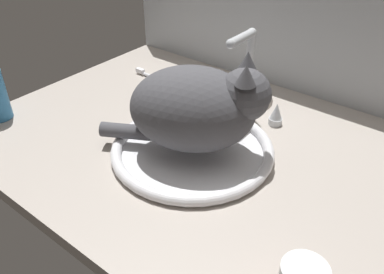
% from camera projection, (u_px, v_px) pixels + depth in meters
% --- Properties ---
extents(countertop, '(1.02, 0.71, 0.03)m').
position_uv_depth(countertop, '(203.00, 150.00, 0.88)').
color(countertop, '#ADA399').
rests_on(countertop, ground).
extents(backsplash_wall, '(1.02, 0.02, 0.38)m').
position_uv_depth(backsplash_wall, '(290.00, 29.00, 1.02)').
color(backsplash_wall, '#B2B7BC').
rests_on(backsplash_wall, ground).
extents(sink_basin, '(0.34, 0.34, 0.02)m').
position_uv_depth(sink_basin, '(192.00, 149.00, 0.84)').
color(sink_basin, white).
rests_on(sink_basin, countertop).
extents(faucet, '(0.20, 0.11, 0.21)m').
position_uv_depth(faucet, '(245.00, 83.00, 0.93)').
color(faucet, silver).
rests_on(faucet, countertop).
extents(cat, '(0.33, 0.28, 0.20)m').
position_uv_depth(cat, '(201.00, 107.00, 0.78)').
color(cat, '#4C4C51').
rests_on(cat, sink_basin).
extents(toothbrush, '(0.17, 0.01, 0.02)m').
position_uv_depth(toothbrush, '(158.00, 79.00, 1.13)').
color(toothbrush, silver).
rests_on(toothbrush, countertop).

